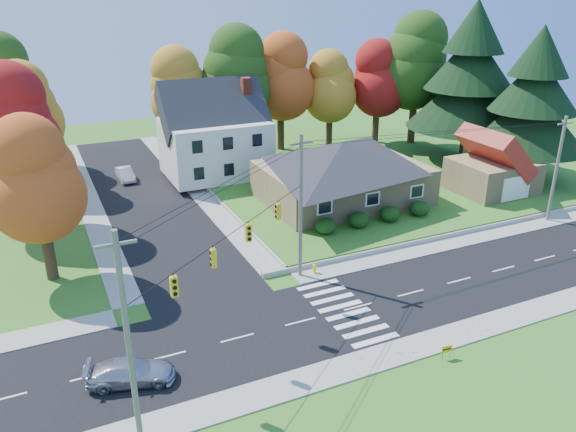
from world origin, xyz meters
The scene contains 27 objects.
ground centered at (0.00, 0.00, 0.00)m, with size 120.00×120.00×0.00m, color #3D7923.
road_main centered at (0.00, 0.00, 0.01)m, with size 90.00×8.00×0.02m, color black.
road_cross centered at (-8.00, 26.00, 0.01)m, with size 8.00×44.00×0.02m, color black.
sidewalk_north centered at (0.00, 5.00, 0.04)m, with size 90.00×2.00×0.08m, color #9C9A90.
sidewalk_south centered at (0.00, -5.00, 0.04)m, with size 90.00×2.00×0.08m, color #9C9A90.
lawn centered at (13.00, 21.00, 0.25)m, with size 30.00×30.00×0.50m, color #3D7923.
ranch_house centered at (8.00, 16.00, 3.27)m, with size 14.60×10.60×5.40m.
colonial_house centered at (0.04, 28.00, 4.58)m, with size 10.40×8.40×9.60m.
garage centered at (22.00, 11.99, 2.84)m, with size 7.30×6.30×4.60m.
hedge_row centered at (7.50, 9.80, 1.14)m, with size 10.70×1.70×1.27m.
traffic_infrastructure centered at (-0.15, 1.35, 5.15)m, with size 38.10×10.66×10.00m.
tree_lot_0 centered at (-2.00, 34.00, 8.31)m, with size 6.72×6.72×12.51m.
tree_lot_1 centered at (4.00, 33.00, 9.61)m, with size 7.84×7.84×14.60m.
tree_lot_2 centered at (10.00, 34.00, 8.96)m, with size 7.28×7.28×13.56m.
tree_lot_3 centered at (16.00, 33.00, 7.65)m, with size 6.16×6.16×11.47m.
tree_lot_4 centered at (22.00, 32.00, 8.31)m, with size 6.72×6.72×12.51m.
tree_lot_5 centered at (26.00, 30.00, 10.27)m, with size 8.40×8.40×15.64m.
conifer_east_a centered at (27.00, 22.00, 9.39)m, with size 12.80×12.80×16.96m.
conifer_east_b centered at (28.00, 14.00, 8.28)m, with size 11.20×11.20×14.84m.
tree_west_0 centered at (-17.00, 12.00, 7.15)m, with size 6.16×6.16×11.47m.
tree_west_1 centered at (-18.00, 22.00, 8.46)m, with size 7.28×7.28×13.56m.
tree_west_2 centered at (-17.00, 32.00, 7.81)m, with size 6.72×6.72×12.51m.
tree_west_3 centered at (-19.00, 40.00, 9.11)m, with size 7.84×7.84×14.60m.
silver_sedan centered at (-14.15, -1.39, 0.65)m, with size 1.77×4.37×1.27m, color #B1B4C0.
white_car centered at (-8.74, 31.35, 0.66)m, with size 1.36×3.91×1.29m, color #B8B7C4.
fire_hydrant centered at (-0.46, 5.04, 0.36)m, with size 0.43×0.33×0.75m.
yard_sign centered at (1.53, -6.47, 0.57)m, with size 0.64×0.09×0.81m.
Camera 1 is at (-16.70, -25.57, 18.51)m, focal length 35.00 mm.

